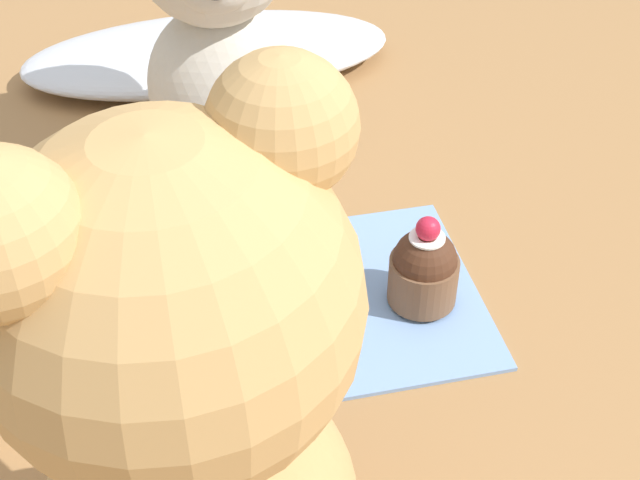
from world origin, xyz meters
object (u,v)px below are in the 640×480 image
at_px(cupcake_near_tan_bear, 424,269).
at_px(cupcake_near_cream_bear, 317,241).
at_px(teddy_bear_tan, 184,426).
at_px(teddy_bear_cream, 217,19).

bearing_deg(cupcake_near_tan_bear, cupcake_near_cream_bear, 145.78).
relative_size(teddy_bear_tan, cupcake_near_cream_bear, 4.13).
height_order(cupcake_near_cream_bear, cupcake_near_tan_bear, cupcake_near_cream_bear).
relative_size(cupcake_near_cream_bear, cupcake_near_tan_bear, 1.04).
bearing_deg(teddy_bear_tan, cupcake_near_cream_bear, -137.16).
bearing_deg(teddy_bear_cream, cupcake_near_cream_bear, -70.86).
bearing_deg(cupcake_near_cream_bear, teddy_bear_tan, -114.39).
xyz_separation_m(teddy_bear_tan, cupcake_near_tan_bear, (0.16, 0.18, -0.11)).
distance_m(teddy_bear_cream, cupcake_near_tan_bear, 0.24).
distance_m(teddy_bear_cream, teddy_bear_tan, 0.38).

